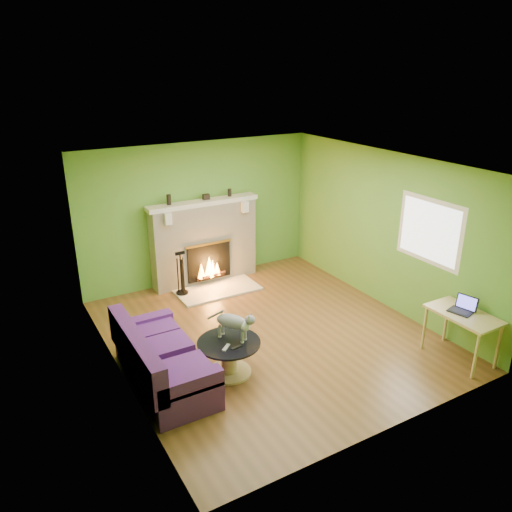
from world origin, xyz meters
The scene contains 22 objects.
floor centered at (0.00, 0.00, 0.00)m, with size 5.00×5.00×0.00m, color brown.
ceiling centered at (0.00, 0.00, 2.60)m, with size 5.00×5.00×0.00m, color white.
wall_back centered at (0.00, 2.50, 1.30)m, with size 5.00×5.00×0.00m, color #5D912F.
wall_front centered at (0.00, -2.50, 1.30)m, with size 5.00×5.00×0.00m, color #5D912F.
wall_left centered at (-2.25, 0.00, 1.30)m, with size 5.00×5.00×0.00m, color #5D912F.
wall_right centered at (2.25, 0.00, 1.30)m, with size 5.00×5.00×0.00m, color #5D912F.
window_frame centered at (2.24, -0.90, 1.55)m, with size 1.20×1.20×0.00m, color silver.
window_pane centered at (2.23, -0.90, 1.55)m, with size 1.06×1.06×0.00m, color white.
fireplace centered at (0.00, 2.32, 0.77)m, with size 2.10×0.46×1.58m.
hearth centered at (0.00, 1.80, 0.01)m, with size 1.50×0.75×0.03m, color beige.
mantel centered at (0.00, 2.30, 1.54)m, with size 2.10×0.28×0.08m, color beige.
sofa centered at (-1.86, -0.37, 0.31)m, with size 0.86×1.81×0.81m.
coffee_table centered at (-0.99, -0.62, 0.27)m, with size 0.84×0.84×0.48m.
desk centered at (1.95, -1.90, 0.62)m, with size 0.55×0.96×0.71m.
cat centered at (-0.91, -0.57, 0.69)m, with size 0.25×0.67×0.42m, color slate, non-canonical shape.
remote_silver centered at (-1.09, -0.74, 0.48)m, with size 0.17×0.04×0.02m, color gray.
remote_black centered at (-0.97, -0.80, 0.48)m, with size 0.16×0.04×0.02m, color black.
laptop centered at (1.93, -1.85, 0.82)m, with size 0.26×0.30×0.22m, color black, non-canonical shape.
fire_tools centered at (-0.63, 1.95, 0.43)m, with size 0.21×0.21×0.80m, color black, non-canonical shape.
mantel_vase_left centered at (-0.63, 2.33, 1.67)m, with size 0.08×0.08×0.18m, color black.
mantel_vase_right centered at (0.55, 2.33, 1.65)m, with size 0.07×0.07×0.14m, color black.
mantel_box centered at (0.07, 2.33, 1.63)m, with size 0.12×0.08×0.10m, color black.
Camera 1 is at (-3.52, -5.71, 3.90)m, focal length 35.00 mm.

